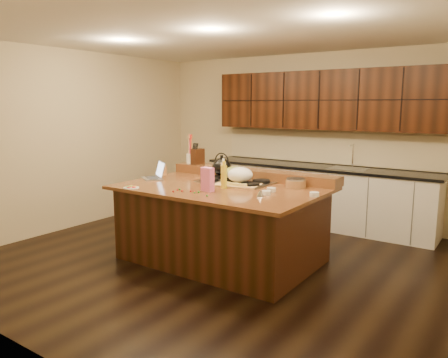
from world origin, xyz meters
The scene contains 30 objects.
room centered at (0.00, 0.00, 1.35)m, with size 5.52×5.02×2.72m.
island centered at (0.00, 0.00, 0.46)m, with size 2.40×1.60×0.92m.
back_ledge centered at (0.00, 0.70, 0.98)m, with size 2.40×0.30×0.12m, color black.
cooktop centered at (0.00, 0.30, 0.94)m, with size 0.92×0.52×0.05m.
back_counter centered at (0.30, 2.23, 0.98)m, with size 3.70×0.66×2.40m.
kettle centered at (-0.30, 0.43, 1.08)m, with size 0.25×0.25×0.22m, color black.
green_bowl centered at (0.00, 0.30, 1.05)m, with size 0.29×0.29×0.16m, color olive.
laptop centered at (-1.01, -0.06, 0.98)m, with size 0.42×0.40×0.23m.
oil_bottle centered at (0.10, -0.10, 1.06)m, with size 0.07×0.07×0.27m, color yellow.
vinegar_bottle centered at (-0.13, 0.22, 1.04)m, with size 0.06×0.06×0.25m, color silver.
wooden_tray centered at (0.13, 0.20, 1.02)m, with size 0.60×0.48×0.22m.
ramekin_a centered at (1.15, 0.08, 0.94)m, with size 0.10×0.10×0.04m, color white.
ramekin_b centered at (0.69, -0.14, 0.94)m, with size 0.10×0.10×0.04m, color white.
ramekin_c centered at (0.65, 0.04, 0.94)m, with size 0.10×0.10×0.04m, color white.
strainer_bowl centered at (0.77, 0.43, 0.97)m, with size 0.24×0.24×0.09m, color #996B3F.
kitchen_timer centered at (0.68, -0.25, 0.96)m, with size 0.08×0.08×0.07m, color silver.
pink_bag centered at (0.05, -0.34, 1.06)m, with size 0.14×0.08×0.27m, color pink.
candy_plate centered at (-0.79, -0.71, 0.93)m, with size 0.18×0.18×0.01m, color white.
package_box centered at (-1.15, 0.23, 0.98)m, with size 0.09×0.06×0.12m, color #BB8042.
utensil_crock centered at (-1.04, 0.70, 1.11)m, with size 0.12×0.12×0.14m, color white.
knife_block centered at (-0.91, 0.70, 1.15)m, with size 0.11×0.18×0.22m, color black.
gumdrop_0 centered at (-0.09, -0.48, 0.93)m, with size 0.02×0.02×0.02m, color red.
gumdrop_1 centered at (0.00, -0.52, 0.93)m, with size 0.02×0.02×0.02m, color #198C26.
gumdrop_2 centered at (-0.23, -0.61, 0.93)m, with size 0.02×0.02×0.02m, color red.
gumdrop_3 centered at (0.02, -0.48, 0.93)m, with size 0.02×0.02×0.02m, color #198C26.
gumdrop_4 centered at (-0.17, -0.53, 0.93)m, with size 0.02×0.02×0.02m, color red.
gumdrop_5 centered at (-0.25, -0.47, 0.93)m, with size 0.02×0.02×0.02m, color #198C26.
gumdrop_6 centered at (-0.03, -0.49, 0.93)m, with size 0.02×0.02×0.02m, color red.
gumdrop_7 centered at (0.21, -0.58, 0.93)m, with size 0.02×0.02×0.02m, color #198C26.
gumdrop_8 centered at (-0.25, -0.51, 0.93)m, with size 0.02×0.02×0.02m, color red.
Camera 1 is at (2.95, -4.21, 1.89)m, focal length 35.00 mm.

